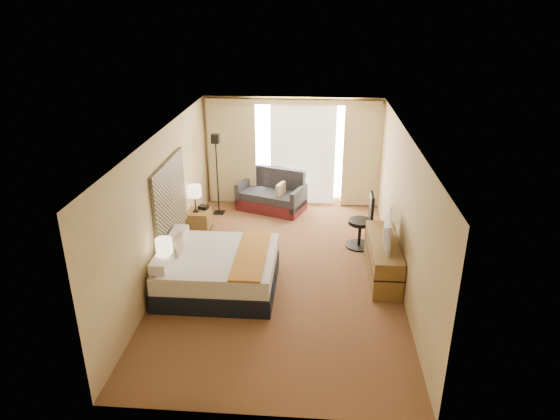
# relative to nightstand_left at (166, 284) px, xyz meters

# --- Properties ---
(floor) EXTENTS (4.20, 7.00, 0.02)m
(floor) POSITION_rel_nightstand_left_xyz_m (1.87, 1.05, -0.28)
(floor) COLOR #562318
(floor) RESTS_ON ground
(ceiling) EXTENTS (4.20, 7.00, 0.02)m
(ceiling) POSITION_rel_nightstand_left_xyz_m (1.87, 1.05, 2.33)
(ceiling) COLOR silver
(ceiling) RESTS_ON wall_back
(wall_back) EXTENTS (4.20, 0.02, 2.60)m
(wall_back) POSITION_rel_nightstand_left_xyz_m (1.87, 4.55, 1.02)
(wall_back) COLOR #DFC888
(wall_back) RESTS_ON ground
(wall_front) EXTENTS (4.20, 0.02, 2.60)m
(wall_front) POSITION_rel_nightstand_left_xyz_m (1.87, -2.45, 1.02)
(wall_front) COLOR #DFC888
(wall_front) RESTS_ON ground
(wall_left) EXTENTS (0.02, 7.00, 2.60)m
(wall_left) POSITION_rel_nightstand_left_xyz_m (-0.23, 1.05, 1.02)
(wall_left) COLOR #DFC888
(wall_left) RESTS_ON ground
(wall_right) EXTENTS (0.02, 7.00, 2.60)m
(wall_right) POSITION_rel_nightstand_left_xyz_m (3.97, 1.05, 1.02)
(wall_right) COLOR #DFC888
(wall_right) RESTS_ON ground
(headboard) EXTENTS (0.06, 1.85, 1.50)m
(headboard) POSITION_rel_nightstand_left_xyz_m (-0.19, 1.25, 1.01)
(headboard) COLOR black
(headboard) RESTS_ON wall_left
(nightstand_left) EXTENTS (0.45, 0.52, 0.55)m
(nightstand_left) POSITION_rel_nightstand_left_xyz_m (0.00, 0.00, 0.00)
(nightstand_left) COLOR brown
(nightstand_left) RESTS_ON floor
(nightstand_right) EXTENTS (0.45, 0.52, 0.55)m
(nightstand_right) POSITION_rel_nightstand_left_xyz_m (0.00, 2.50, 0.00)
(nightstand_right) COLOR brown
(nightstand_right) RESTS_ON floor
(media_dresser) EXTENTS (0.50, 1.80, 0.70)m
(media_dresser) POSITION_rel_nightstand_left_xyz_m (3.70, 1.05, 0.07)
(media_dresser) COLOR brown
(media_dresser) RESTS_ON floor
(window) EXTENTS (2.30, 0.02, 2.30)m
(window) POSITION_rel_nightstand_left_xyz_m (2.12, 4.52, 1.04)
(window) COLOR white
(window) RESTS_ON wall_back
(curtains) EXTENTS (4.12, 0.19, 2.56)m
(curtains) POSITION_rel_nightstand_left_xyz_m (1.87, 4.44, 1.13)
(curtains) COLOR beige
(curtains) RESTS_ON floor
(bed) EXTENTS (1.96, 1.80, 0.95)m
(bed) POSITION_rel_nightstand_left_xyz_m (0.81, 0.40, 0.07)
(bed) COLOR black
(bed) RESTS_ON floor
(loveseat) EXTENTS (1.73, 1.31, 0.96)m
(loveseat) POSITION_rel_nightstand_left_xyz_m (1.42, 4.05, 0.04)
(loveseat) COLOR #4F1619
(loveseat) RESTS_ON floor
(floor_lamp) EXTENTS (0.24, 0.24, 1.90)m
(floor_lamp) POSITION_rel_nightstand_left_xyz_m (0.19, 3.70, 1.07)
(floor_lamp) COLOR black
(floor_lamp) RESTS_ON floor
(desk_chair) EXTENTS (0.55, 0.55, 1.14)m
(desk_chair) POSITION_rel_nightstand_left_xyz_m (3.43, 2.20, 0.23)
(desk_chair) COLOR black
(desk_chair) RESTS_ON floor
(lamp_left) EXTENTS (0.27, 0.27, 0.57)m
(lamp_left) POSITION_rel_nightstand_left_xyz_m (0.04, -0.01, 0.71)
(lamp_left) COLOR black
(lamp_left) RESTS_ON nightstand_left
(lamp_right) EXTENTS (0.28, 0.28, 0.58)m
(lamp_right) POSITION_rel_nightstand_left_xyz_m (-0.05, 2.46, 0.72)
(lamp_right) COLOR black
(lamp_right) RESTS_ON nightstand_right
(tissue_box) EXTENTS (0.15, 0.15, 0.11)m
(tissue_box) POSITION_rel_nightstand_left_xyz_m (0.07, 0.14, 0.33)
(tissue_box) COLOR #8AA2D6
(tissue_box) RESTS_ON nightstand_left
(telephone) EXTENTS (0.23, 0.21, 0.08)m
(telephone) POSITION_rel_nightstand_left_xyz_m (0.08, 2.62, 0.31)
(telephone) COLOR black
(telephone) RESTS_ON nightstand_right
(television) EXTENTS (0.25, 0.96, 0.55)m
(television) POSITION_rel_nightstand_left_xyz_m (3.65, 0.90, 0.70)
(television) COLOR black
(television) RESTS_ON media_dresser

